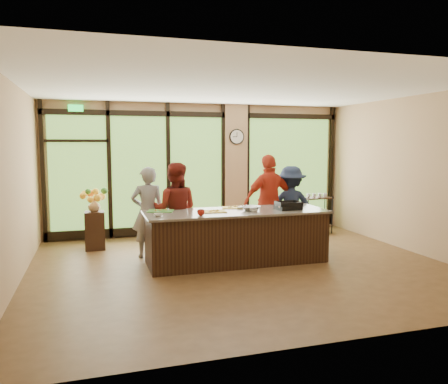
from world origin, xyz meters
TOP-DOWN VIEW (x-y plane):
  - floor at (0.00, 0.00)m, footprint 7.00×7.00m
  - ceiling at (0.00, 0.00)m, footprint 7.00×7.00m
  - back_wall at (0.00, 3.00)m, footprint 7.00×0.00m
  - left_wall at (-3.50, 0.00)m, footprint 0.00×6.00m
  - right_wall at (3.50, 0.00)m, footprint 0.00×6.00m
  - window_wall at (0.16, 2.95)m, footprint 6.90×0.12m
  - island_base at (0.00, 0.30)m, footprint 3.10×1.00m
  - countertop at (0.00, 0.30)m, footprint 3.20×1.10m
  - wall_clock at (0.85, 2.87)m, footprint 0.36×0.04m
  - cook_left at (-1.45, 1.10)m, footprint 0.62×0.42m
  - cook_midleft at (-0.97, 0.97)m, footprint 1.02×0.90m
  - cook_midright at (0.96, 1.11)m, footprint 1.14×0.57m
  - cook_right at (1.45, 1.16)m, footprint 1.20×0.92m
  - roasting_pan at (0.93, 0.17)m, footprint 0.44×0.36m
  - mixing_bowl at (0.25, 0.25)m, footprint 0.41×0.41m
  - cutting_board_left at (-1.29, 0.61)m, footprint 0.51×0.44m
  - cutting_board_center at (-0.41, 0.29)m, footprint 0.43×0.35m
  - cutting_board_right at (0.04, 0.64)m, footprint 0.45×0.38m
  - prep_bowl_near at (-1.40, 0.08)m, footprint 0.18×0.18m
  - prep_bowl_mid at (0.25, 0.09)m, footprint 0.16×0.16m
  - prep_bowl_far at (0.14, 0.51)m, footprint 0.13×0.13m
  - red_ramekin at (-0.72, -0.03)m, footprint 0.14×0.14m
  - flower_stand at (-2.39, 2.00)m, footprint 0.38×0.38m
  - flower_vase at (-2.39, 2.00)m, footprint 0.26×0.26m
  - bar_cart at (2.60, 2.18)m, footprint 0.72×0.46m

SIDE VIEW (x-z plane):
  - floor at x=0.00m, z-range 0.00..0.00m
  - flower_stand at x=-2.39m, z-range 0.00..0.76m
  - island_base at x=0.00m, z-range 0.00..0.88m
  - bar_cart at x=2.60m, z-range 0.09..1.03m
  - cook_right at x=1.45m, z-range 0.00..1.64m
  - cook_left at x=-1.45m, z-range 0.00..1.67m
  - cook_midleft at x=-0.97m, z-range 0.00..1.75m
  - flower_vase at x=-2.39m, z-range 0.76..1.01m
  - countertop at x=0.00m, z-range 0.88..0.92m
  - cutting_board_right at x=0.04m, z-range 0.92..0.93m
  - cutting_board_center at x=-0.41m, z-range 0.92..0.93m
  - cutting_board_left at x=-1.29m, z-range 0.92..0.93m
  - prep_bowl_far at x=0.14m, z-range 0.92..0.95m
  - cook_midright at x=0.96m, z-range 0.00..1.88m
  - prep_bowl_near at x=-1.40m, z-range 0.92..0.96m
  - prep_bowl_mid at x=0.25m, z-range 0.92..0.97m
  - roasting_pan at x=0.93m, z-range 0.92..0.99m
  - mixing_bowl at x=0.25m, z-range 0.92..1.00m
  - red_ramekin at x=-0.72m, z-range 0.92..1.02m
  - window_wall at x=0.16m, z-range -0.11..2.89m
  - back_wall at x=0.00m, z-range -2.00..5.00m
  - left_wall at x=-3.50m, z-range -1.50..4.50m
  - right_wall at x=3.50m, z-range -1.50..4.50m
  - wall_clock at x=0.85m, z-range 2.07..2.43m
  - ceiling at x=0.00m, z-range 3.00..3.00m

